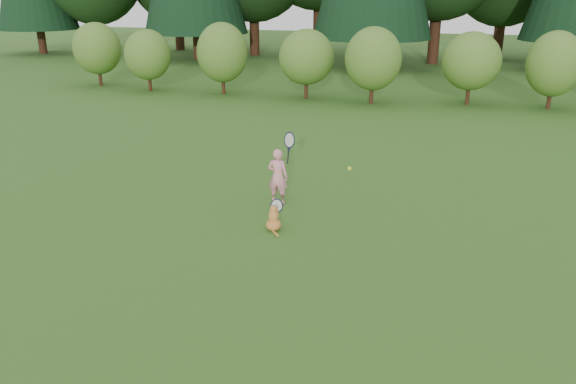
% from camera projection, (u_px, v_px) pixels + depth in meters
% --- Properties ---
extents(ground, '(100.00, 100.00, 0.00)m').
position_uv_depth(ground, '(261.00, 250.00, 8.68)').
color(ground, '#295317').
rests_on(ground, ground).
extents(shrub_row, '(28.00, 3.00, 2.80)m').
position_uv_depth(shrub_row, '(381.00, 62.00, 19.93)').
color(shrub_row, '#517524').
rests_on(shrub_row, ground).
extents(child, '(0.59, 0.36, 1.59)m').
position_uv_depth(child, '(278.00, 175.00, 10.40)').
color(child, pink).
rests_on(child, ground).
extents(cat, '(0.37, 0.58, 0.59)m').
position_uv_depth(cat, '(274.00, 217.00, 9.36)').
color(cat, '#C67526').
rests_on(cat, ground).
extents(tennis_ball, '(0.07, 0.07, 0.07)m').
position_uv_depth(tennis_ball, '(349.00, 168.00, 8.82)').
color(tennis_ball, '#BCE21A').
rests_on(tennis_ball, ground).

